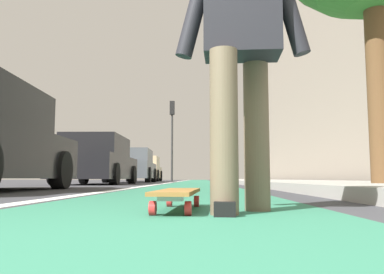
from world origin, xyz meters
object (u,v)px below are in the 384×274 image
skater_person (241,36)px  parked_car_mid (97,162)px  skateboard (178,194)px  parked_car_far (131,166)px  parked_car_end (145,169)px  traffic_light (172,126)px

skater_person → parked_car_mid: 10.70m
skateboard → parked_car_mid: (10.00, 3.05, 0.60)m
skateboard → parked_car_far: size_ratio=0.19×
parked_car_end → parked_car_mid: bearing=-179.0°
parked_car_far → traffic_light: bearing=-16.0°
skater_person → parked_car_end: bearing=9.2°
parked_car_mid → parked_car_far: (5.91, -0.03, 0.02)m
parked_car_far → traffic_light: 5.89m
skateboard → parked_car_mid: size_ratio=0.19×
skater_person → parked_car_far: 16.41m
skater_person → parked_car_far: skater_person is taller
skateboard → parked_car_mid: 10.47m
parked_car_mid → parked_car_far: size_ratio=1.01×
parked_car_far → parked_car_end: bearing=2.2°
skater_person → traffic_light: 21.39m
parked_car_mid → parked_car_end: size_ratio=1.05×
parked_car_mid → traffic_light: size_ratio=0.94×
parked_car_mid → parked_car_far: bearing=-0.2°
skateboard → parked_car_far: 16.21m
parked_car_far → parked_car_end: size_ratio=1.04×
parked_car_end → traffic_light: bearing=-122.9°
skateboard → parked_car_far: bearing=10.8°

